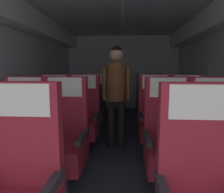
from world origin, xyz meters
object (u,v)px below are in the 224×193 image
(seat_d_left_aisle, at_px, (92,107))
(seat_c_right_aisle, at_px, (187,121))
(seat_c_right_window, at_px, (155,120))
(seat_b_left_window, at_px, (23,139))
(seat_b_right_window, at_px, (168,142))
(seat_b_left_aisle, at_px, (64,140))
(seat_d_right_aisle, at_px, (172,108))
(flight_attendant, at_px, (116,86))
(seat_c_left_aisle, at_px, (83,119))
(seat_c_left_window, at_px, (53,118))
(seat_d_left_window, at_px, (71,107))
(seat_d_right_window, at_px, (148,108))
(seat_a_left_aisle, at_px, (18,193))
(seat_b_right_aisle, at_px, (214,144))

(seat_d_left_aisle, bearing_deg, seat_c_right_aisle, -30.17)
(seat_c_right_window, bearing_deg, seat_b_left_window, -149.46)
(seat_b_right_window, bearing_deg, seat_b_left_aisle, -179.16)
(seat_d_right_aisle, bearing_deg, flight_attendant, -143.55)
(seat_c_left_aisle, height_order, seat_d_left_aisle, same)
(seat_c_right_window, height_order, seat_d_left_aisle, same)
(flight_attendant, bearing_deg, seat_c_left_window, -171.37)
(seat_c_right_aisle, height_order, seat_d_left_window, same)
(seat_d_right_window, bearing_deg, seat_b_left_aisle, -120.93)
(seat_b_left_aisle, distance_m, seat_c_right_aisle, 1.76)
(seat_b_left_aisle, height_order, seat_b_right_window, same)
(seat_b_right_window, xyz_separation_m, seat_d_left_window, (-1.50, 1.77, 0.00))
(seat_d_right_aisle, xyz_separation_m, seat_d_right_window, (-0.44, 0.00, 0.00))
(seat_a_left_aisle, height_order, seat_b_left_aisle, same)
(seat_b_right_aisle, bearing_deg, seat_d_right_window, 103.80)
(seat_b_left_aisle, height_order, flight_attendant, flight_attendant)
(seat_a_left_aisle, height_order, flight_attendant, flight_attendant)
(seat_d_left_window, bearing_deg, seat_d_left_aisle, -2.31)
(seat_a_left_aisle, xyz_separation_m, seat_b_right_window, (1.06, 0.90, 0.00))
(seat_a_left_aisle, height_order, seat_b_left_window, same)
(seat_b_left_aisle, xyz_separation_m, seat_c_left_window, (-0.45, 0.90, 0.00))
(seat_a_left_aisle, relative_size, flight_attendant, 0.73)
(seat_b_right_window, bearing_deg, seat_d_right_aisle, 75.95)
(seat_b_right_aisle, distance_m, flight_attendant, 1.53)
(seat_c_left_window, height_order, seat_d_left_aisle, same)
(seat_b_right_window, relative_size, seat_d_left_window, 1.00)
(seat_b_left_window, relative_size, seat_b_right_aisle, 1.00)
(seat_c_left_aisle, bearing_deg, seat_b_right_aisle, -30.81)
(seat_b_left_aisle, distance_m, seat_b_right_window, 1.06)
(seat_c_left_window, distance_m, flight_attendant, 1.06)
(seat_b_left_window, relative_size, seat_c_left_window, 1.00)
(seat_a_left_aisle, xyz_separation_m, seat_c_right_aisle, (1.51, 1.76, 0.00))
(seat_a_left_aisle, distance_m, seat_b_right_aisle, 1.74)
(seat_a_left_aisle, height_order, seat_c_left_window, same)
(seat_d_left_window, bearing_deg, seat_b_left_window, -90.15)
(seat_d_left_window, height_order, seat_d_right_aisle, same)
(seat_c_left_window, distance_m, seat_c_left_aisle, 0.46)
(seat_d_left_aisle, bearing_deg, seat_c_right_window, -39.56)
(seat_c_right_aisle, height_order, seat_d_left_aisle, same)
(seat_b_right_aisle, xyz_separation_m, seat_c_right_aisle, (0.01, 0.88, 0.00))
(seat_b_right_window, distance_m, seat_d_right_window, 1.77)
(seat_b_right_aisle, relative_size, seat_d_right_aisle, 1.00)
(seat_d_right_window, bearing_deg, seat_b_right_aisle, -76.20)
(seat_b_left_window, bearing_deg, seat_c_right_aisle, 24.15)
(seat_c_left_aisle, xyz_separation_m, seat_d_right_aisle, (1.50, 0.89, 0.00))
(flight_attendant, bearing_deg, seat_b_right_window, -60.26)
(seat_b_left_window, relative_size, seat_c_right_aisle, 1.00)
(flight_attendant, bearing_deg, seat_c_right_window, -14.09)
(seat_b_right_window, xyz_separation_m, seat_d_left_aisle, (-1.07, 1.75, 0.00))
(seat_c_right_window, relative_size, seat_d_left_window, 1.00)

